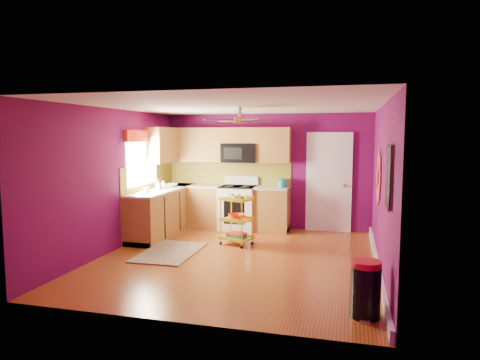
# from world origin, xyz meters

# --- Properties ---
(ground) EXTENTS (5.00, 5.00, 0.00)m
(ground) POSITION_xyz_m (0.00, 0.00, 0.00)
(ground) COLOR brown
(ground) RESTS_ON ground
(room_envelope) EXTENTS (4.54, 5.04, 2.52)m
(room_envelope) POSITION_xyz_m (0.03, 0.00, 1.63)
(room_envelope) COLOR #5F0A4C
(room_envelope) RESTS_ON ground
(lower_cabinets) EXTENTS (2.81, 2.31, 0.94)m
(lower_cabinets) POSITION_xyz_m (-1.35, 1.82, 0.43)
(lower_cabinets) COLOR brown
(lower_cabinets) RESTS_ON ground
(electric_range) EXTENTS (0.76, 0.66, 1.13)m
(electric_range) POSITION_xyz_m (-0.55, 2.17, 0.48)
(electric_range) COLOR white
(electric_range) RESTS_ON ground
(upper_cabinetry) EXTENTS (2.80, 2.30, 1.26)m
(upper_cabinetry) POSITION_xyz_m (-1.24, 2.17, 1.80)
(upper_cabinetry) COLOR brown
(upper_cabinetry) RESTS_ON ground
(left_window) EXTENTS (0.08, 1.35, 1.08)m
(left_window) POSITION_xyz_m (-2.22, 1.05, 1.74)
(left_window) COLOR white
(left_window) RESTS_ON ground
(panel_door) EXTENTS (0.95, 0.11, 2.15)m
(panel_door) POSITION_xyz_m (1.35, 2.47, 1.02)
(panel_door) COLOR white
(panel_door) RESTS_ON ground
(right_wall_art) EXTENTS (0.04, 2.74, 1.04)m
(right_wall_art) POSITION_xyz_m (2.23, -0.34, 1.44)
(right_wall_art) COLOR black
(right_wall_art) RESTS_ON ground
(ceiling_fan) EXTENTS (1.01, 1.01, 0.26)m
(ceiling_fan) POSITION_xyz_m (0.00, 0.20, 2.29)
(ceiling_fan) COLOR #BF8C3F
(ceiling_fan) RESTS_ON ground
(shag_rug) EXTENTS (0.92, 1.49, 0.02)m
(shag_rug) POSITION_xyz_m (-1.22, 0.05, 0.01)
(shag_rug) COLOR black
(shag_rug) RESTS_ON ground
(rolling_cart) EXTENTS (0.65, 0.56, 0.98)m
(rolling_cart) POSITION_xyz_m (-0.23, 0.87, 0.50)
(rolling_cart) COLOR yellow
(rolling_cart) RESTS_ON ground
(trash_can) EXTENTS (0.38, 0.40, 0.65)m
(trash_can) POSITION_xyz_m (1.98, -1.84, 0.32)
(trash_can) COLOR black
(trash_can) RESTS_ON ground
(teal_kettle) EXTENTS (0.18, 0.18, 0.21)m
(teal_kettle) POSITION_xyz_m (0.40, 2.21, 1.02)
(teal_kettle) COLOR teal
(teal_kettle) RESTS_ON lower_cabinets
(toaster) EXTENTS (0.22, 0.15, 0.18)m
(toaster) POSITION_xyz_m (0.40, 2.33, 1.03)
(toaster) COLOR beige
(toaster) RESTS_ON lower_cabinets
(soap_bottle_a) EXTENTS (0.09, 0.09, 0.20)m
(soap_bottle_a) POSITION_xyz_m (-1.99, 1.27, 1.04)
(soap_bottle_a) COLOR #EA3F72
(soap_bottle_a) RESTS_ON lower_cabinets
(soap_bottle_b) EXTENTS (0.14, 0.14, 0.17)m
(soap_bottle_b) POSITION_xyz_m (-1.93, 1.37, 1.03)
(soap_bottle_b) COLOR white
(soap_bottle_b) RESTS_ON lower_cabinets
(counter_dish) EXTENTS (0.28, 0.28, 0.07)m
(counter_dish) POSITION_xyz_m (-1.90, 1.70, 0.97)
(counter_dish) COLOR white
(counter_dish) RESTS_ON lower_cabinets
(counter_cup) EXTENTS (0.13, 0.13, 0.10)m
(counter_cup) POSITION_xyz_m (-2.00, 0.77, 0.99)
(counter_cup) COLOR white
(counter_cup) RESTS_ON lower_cabinets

